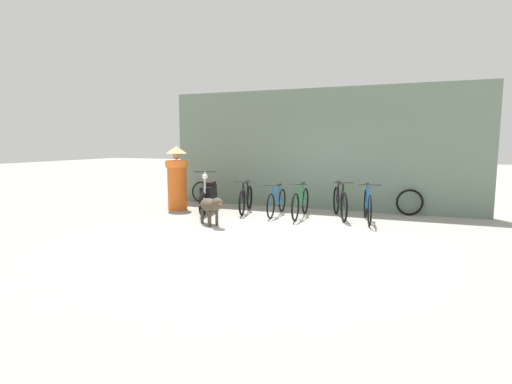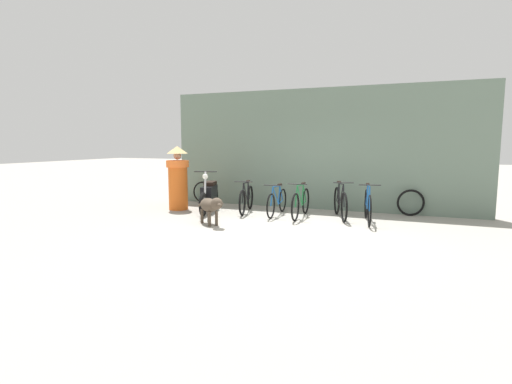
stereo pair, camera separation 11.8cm
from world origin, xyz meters
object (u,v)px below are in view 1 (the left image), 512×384
Objects in this scene: motorcycle at (209,195)px; stray_dog at (211,206)px; bicycle_1 at (277,202)px; person_in_robes at (177,177)px; spare_tire_right at (410,202)px; bicycle_2 at (301,203)px; bicycle_3 at (340,203)px; bicycle_0 at (246,199)px; spare_tire_left at (202,192)px; bicycle_4 at (368,206)px.

motorcycle is 1.75m from stray_dog.
person_in_robes is at bearing -88.08° from bicycle_1.
spare_tire_right is (3.07, 1.10, -0.00)m from bicycle_1.
spare_tire_right is (2.44, 1.18, -0.02)m from bicycle_2.
bicycle_1 is 3.26m from spare_tire_right.
motorcycle reaches higher than bicycle_1.
person_in_robes is (-0.92, -0.03, 0.43)m from motorcycle.
stray_dog is at bearing -31.51° from bicycle_1.
bicycle_3 reaches higher than bicycle_1.
spare_tire_left is at bearing -130.43° from bicycle_0.
person_in_robes is at bearing -104.23° from motorcycle.
bicycle_1 is (0.86, -0.08, -0.01)m from bicycle_0.
spare_tire_left is at bearing 159.45° from stray_dog.
bicycle_2 reaches higher than bicycle_0.
bicycle_0 is at bearing -107.52° from bicycle_3.
bicycle_4 is 4.00m from motorcycle.
bicycle_0 is 0.95× the size of person_in_robes.
bicycle_4 is (3.05, -0.18, 0.03)m from bicycle_0.
motorcycle reaches higher than bicycle_3.
bicycle_3 is 0.95× the size of bicycle_4.
stray_dog is (0.86, -1.52, -0.01)m from motorcycle.
bicycle_3 reaches higher than stray_dog.
bicycle_1 is 0.95× the size of bicycle_4.
spare_tire_left is (0.02, 1.31, -0.55)m from person_in_robes.
spare_tire_left is 5.79m from spare_tire_right.
bicycle_0 is at bearing -169.44° from person_in_robes.
bicycle_1 is at bearing -103.14° from bicycle_4.
bicycle_2 is at bearing -93.76° from bicycle_3.
bicycle_3 reaches higher than bicycle_0.
bicycle_0 is 1.50m from bicycle_2.
motorcycle reaches higher than bicycle_0.
spare_tire_right is (0.88, 1.20, -0.05)m from bicycle_4.
bicycle_2 is at bearing -154.19° from spare_tire_right.
spare_tire_right is at bearing 71.89° from stray_dog.
spare_tire_right is at bearing 88.41° from motorcycle.
bicycle_0 reaches higher than stray_dog.
motorcycle is (-4.00, -0.07, 0.06)m from bicycle_4.
person_in_robes reaches higher than bicycle_1.
stray_dog is at bearing -73.55° from bicycle_4.
bicycle_4 is 3.51m from stray_dog.
bicycle_4 is at bearing -126.32° from spare_tire_right.
bicycle_0 is 0.98× the size of bicycle_3.
bicycle_2 is 1.73× the size of stray_dog.
stray_dog is at bearing -14.12° from bicycle_0.
bicycle_3 reaches higher than bicycle_2.
person_in_robes reaches higher than stray_dog.
bicycle_3 reaches higher than spare_tire_left.
spare_tire_left is 0.97× the size of spare_tire_right.
bicycle_4 is at bearing 87.49° from bicycle_2.
bicycle_0 is 1.96m from person_in_robes.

